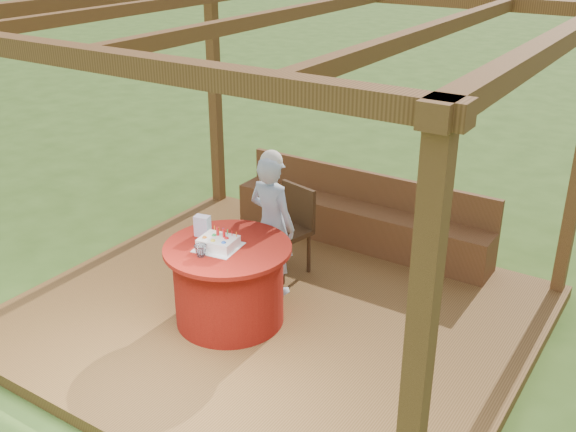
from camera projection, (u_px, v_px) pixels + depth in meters
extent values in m
plane|color=#34551C|center=(274.00, 322.00, 6.35)|extent=(60.00, 60.00, 0.00)
cube|color=brown|center=(274.00, 316.00, 6.32)|extent=(4.50, 4.00, 0.12)
cube|color=brown|center=(416.00, 384.00, 3.27)|extent=(0.12, 0.12, 2.60)
cube|color=brown|center=(215.00, 101.00, 8.27)|extent=(0.12, 0.12, 2.60)
cube|color=brown|center=(81.00, 56.00, 3.77)|extent=(4.50, 0.14, 0.12)
cube|color=brown|center=(82.00, 0.00, 6.27)|extent=(0.14, 4.00, 0.12)
cube|color=brown|center=(555.00, 44.00, 4.15)|extent=(0.14, 4.00, 0.12)
cube|color=brown|center=(147.00, 6.00, 5.86)|extent=(0.10, 3.70, 0.10)
cube|color=brown|center=(270.00, 18.00, 5.21)|extent=(0.10, 3.70, 0.10)
cube|color=brown|center=(428.00, 32.00, 4.57)|extent=(0.10, 3.70, 0.10)
cube|color=brown|center=(359.00, 225.00, 7.51)|extent=(3.00, 0.42, 0.45)
cube|color=brown|center=(368.00, 187.00, 7.48)|extent=(3.00, 0.06, 0.35)
cylinder|color=maroon|center=(229.00, 285.00, 6.03)|extent=(0.98, 0.98, 0.71)
cylinder|color=maroon|center=(228.00, 248.00, 5.87)|extent=(1.13, 1.13, 0.04)
cube|color=#3C2613|center=(284.00, 232.00, 6.82)|extent=(0.55, 0.55, 0.05)
cylinder|color=#3C2613|center=(259.00, 251.00, 6.91)|extent=(0.04, 0.04, 0.45)
cylinder|color=#3C2613|center=(283.00, 264.00, 6.67)|extent=(0.04, 0.04, 0.45)
cylinder|color=#3C2613|center=(284.00, 241.00, 7.14)|extent=(0.04, 0.04, 0.45)
cylinder|color=#3C2613|center=(309.00, 252.00, 6.90)|extent=(0.04, 0.04, 0.45)
cube|color=#3C2613|center=(298.00, 206.00, 6.85)|extent=(0.45, 0.14, 0.45)
imported|color=#8CADD0|center=(272.00, 225.00, 6.39)|extent=(0.54, 0.39, 1.40)
sphere|color=white|center=(271.00, 161.00, 6.13)|extent=(0.21, 0.21, 0.21)
cube|color=white|center=(219.00, 247.00, 5.84)|extent=(0.40, 0.40, 0.01)
cube|color=white|center=(218.00, 242.00, 5.82)|extent=(0.34, 0.29, 0.09)
cylinder|color=red|center=(218.00, 231.00, 5.83)|extent=(0.03, 0.03, 0.08)
cylinder|color=red|center=(224.00, 233.00, 5.80)|extent=(0.03, 0.03, 0.08)
sphere|color=orange|center=(205.00, 236.00, 5.80)|extent=(0.04, 0.04, 0.04)
sphere|color=yellow|center=(213.00, 240.00, 5.74)|extent=(0.04, 0.04, 0.04)
sphere|color=blue|center=(224.00, 242.00, 5.71)|extent=(0.04, 0.04, 0.04)
sphere|color=green|center=(214.00, 234.00, 5.84)|extent=(0.04, 0.04, 0.04)
sphere|color=red|center=(227.00, 237.00, 5.78)|extent=(0.04, 0.04, 0.04)
cube|color=#D68BBC|center=(202.00, 226.00, 6.02)|extent=(0.15, 0.11, 0.19)
imported|color=white|center=(201.00, 251.00, 5.67)|extent=(0.14, 0.14, 0.10)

